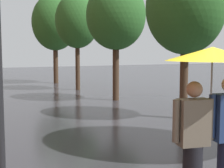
{
  "coord_description": "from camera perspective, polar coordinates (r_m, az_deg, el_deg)",
  "views": [
    {
      "loc": [
        -3.11,
        -2.42,
        2.05
      ],
      "look_at": [
        -0.02,
        3.75,
        1.35
      ],
      "focal_mm": 51.87,
      "sensor_mm": 36.0,
      "label": 1
    }
  ],
  "objects": [
    {
      "name": "street_tree_2",
      "position": [
        13.56,
        0.69,
        11.9
      ],
      "size": [
        2.46,
        2.46,
        4.93
      ],
      "color": "#473323",
      "rests_on": "ground"
    },
    {
      "name": "street_tree_1",
      "position": [
        10.09,
        12.83,
        12.91
      ],
      "size": [
        2.37,
        2.37,
        4.74
      ],
      "color": "#473323",
      "rests_on": "ground"
    },
    {
      "name": "couple_under_umbrella",
      "position": [
        4.45,
        17.17,
        -2.14
      ],
      "size": [
        1.23,
        1.23,
        2.11
      ],
      "color": "black",
      "rests_on": "ground"
    },
    {
      "name": "street_tree_4",
      "position": [
        21.25,
        -10.01,
        10.64
      ],
      "size": [
        2.93,
        2.93,
        5.69
      ],
      "color": "#473323",
      "rests_on": "ground"
    },
    {
      "name": "street_tree_3",
      "position": [
        17.32,
        -6.16,
        11.0
      ],
      "size": [
        2.31,
        2.31,
        5.1
      ],
      "color": "#473323",
      "rests_on": "ground"
    }
  ]
}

